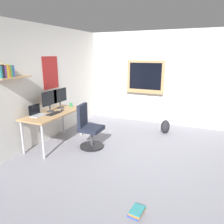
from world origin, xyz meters
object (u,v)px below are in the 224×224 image
at_px(coffee_mug, 71,105).
at_px(backpack, 165,127).
at_px(monitor_primary, 50,100).
at_px(keyboard, 54,113).
at_px(computer_mouse, 62,110).
at_px(monitor_secondary, 60,97).
at_px(book_stack_on_floor, 137,211).
at_px(laptop, 37,113).
at_px(office_chair, 89,129).
at_px(desk, 54,116).

height_order(coffee_mug, backpack, coffee_mug).
relative_size(monitor_primary, keyboard, 1.25).
bearing_deg(computer_mouse, monitor_secondary, 43.88).
height_order(monitor_secondary, book_stack_on_floor, monitor_secondary).
bearing_deg(monitor_primary, laptop, 172.46).
bearing_deg(coffee_mug, backpack, -62.11).
distance_m(office_chair, keyboard, 0.81).
bearing_deg(computer_mouse, book_stack_on_floor, -124.58).
relative_size(monitor_primary, book_stack_on_floor, 1.96).
relative_size(laptop, computer_mouse, 2.98).
height_order(computer_mouse, coffee_mug, coffee_mug).
relative_size(keyboard, book_stack_on_floor, 1.56).
distance_m(monitor_secondary, keyboard, 0.57).
distance_m(computer_mouse, book_stack_on_floor, 2.89).
bearing_deg(coffee_mug, monitor_secondary, 149.17).
bearing_deg(laptop, computer_mouse, -23.64).
relative_size(monitor_primary, monitor_secondary, 1.00).
relative_size(computer_mouse, book_stack_on_floor, 0.44).
bearing_deg(backpack, monitor_primary, 127.31).
distance_m(keyboard, backpack, 2.79).
relative_size(desk, keyboard, 3.94).
distance_m(laptop, keyboard, 0.35).
bearing_deg(office_chair, computer_mouse, 87.60).
distance_m(monitor_primary, keyboard, 0.34).
height_order(keyboard, backpack, keyboard).
xyz_separation_m(office_chair, computer_mouse, (0.03, 0.70, 0.34)).
relative_size(office_chair, coffee_mug, 10.33).
height_order(coffee_mug, book_stack_on_floor, coffee_mug).
distance_m(desk, computer_mouse, 0.24).
xyz_separation_m(office_chair, coffee_mug, (0.45, 0.75, 0.37)).
relative_size(office_chair, laptop, 3.06).
relative_size(desk, computer_mouse, 14.00).
bearing_deg(monitor_primary, book_stack_on_floor, -119.65).
height_order(desk, monitor_primary, monitor_primary).
bearing_deg(book_stack_on_floor, computer_mouse, 55.42).
bearing_deg(computer_mouse, coffee_mug, 6.77).
xyz_separation_m(keyboard, backpack, (1.81, -2.04, -0.57)).
bearing_deg(computer_mouse, monitor_primary, 132.57).
relative_size(desk, book_stack_on_floor, 6.14).
distance_m(office_chair, laptop, 1.13).
distance_m(monitor_primary, coffee_mug, 0.65).
bearing_deg(desk, coffee_mug, -2.83).
bearing_deg(monitor_primary, monitor_secondary, 0.00).
distance_m(monitor_secondary, book_stack_on_floor, 3.21).
bearing_deg(laptop, office_chair, -61.51).
bearing_deg(keyboard, monitor_secondary, 21.44).
distance_m(backpack, book_stack_on_floor, 3.13).
bearing_deg(book_stack_on_floor, desk, 59.93).
bearing_deg(laptop, monitor_primary, -7.54).
bearing_deg(keyboard, book_stack_on_floor, -119.59).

